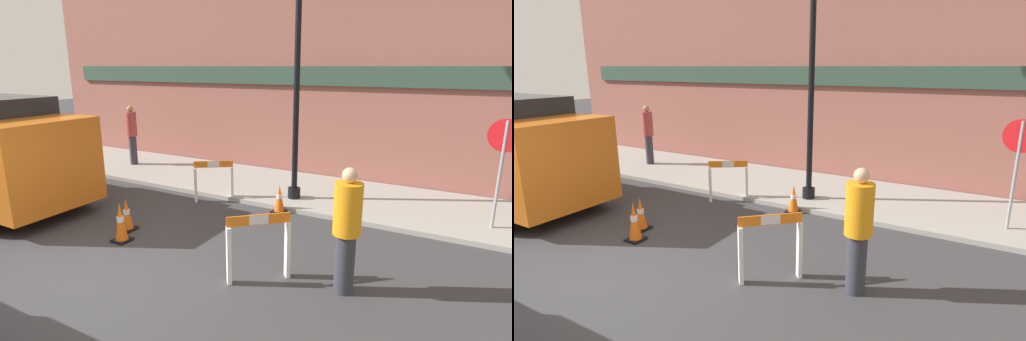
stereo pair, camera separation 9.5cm
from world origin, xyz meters
The scene contains 12 objects.
ground_plane centered at (0.00, 0.00, 0.00)m, with size 60.00×60.00×0.00m, color #38383A.
sidewalk_slab centered at (0.00, 5.95, 0.05)m, with size 18.00×2.90×0.10m.
storefront_facade centered at (0.00, 7.47, 2.75)m, with size 18.00×0.22×5.50m.
streetlamp_post centered at (1.38, 5.19, 3.92)m, with size 0.44×0.44×6.02m.
stop_sign centered at (5.36, 5.37, 1.48)m, with size 0.59×0.17×2.05m.
barricade_0 centered at (2.33, 1.72, 0.56)m, with size 0.78×0.72×1.02m.
barricade_1 centered at (-0.27, 4.35, 0.53)m, with size 0.81×0.62×0.96m.
traffic_cone_0 centered at (-0.76, 2.14, 0.31)m, with size 0.30×0.30×0.64m.
traffic_cone_1 centered at (1.38, 4.40, 0.30)m, with size 0.30×0.30×0.62m.
traffic_cone_2 centered at (-0.46, 1.72, 0.36)m, with size 0.30×0.30×0.74m.
person_worker centered at (3.51, 2.02, 0.95)m, with size 0.51×0.51×1.78m.
person_pedestrian centered at (-4.30, 5.82, 1.08)m, with size 0.44×0.44×1.80m.
Camera 2 is at (4.93, -2.87, 3.04)m, focal length 28.00 mm.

